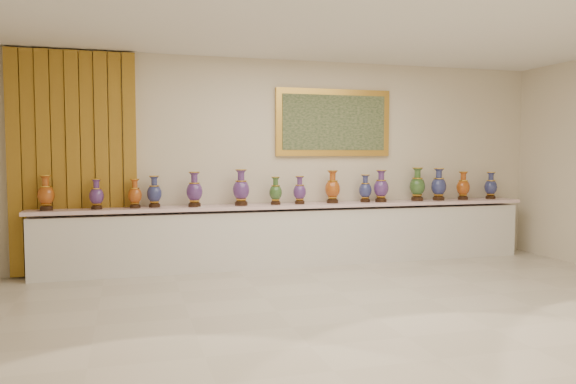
# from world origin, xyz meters

# --- Properties ---
(ground) EXTENTS (8.00, 8.00, 0.00)m
(ground) POSITION_xyz_m (0.00, 0.00, 0.00)
(ground) COLOR beige
(ground) RESTS_ON ground
(room) EXTENTS (8.00, 8.00, 8.00)m
(room) POSITION_xyz_m (-2.44, 2.44, 1.59)
(room) COLOR beige
(room) RESTS_ON ground
(counter) EXTENTS (7.28, 0.48, 0.90)m
(counter) POSITION_xyz_m (0.00, 2.27, 0.44)
(counter) COLOR white
(counter) RESTS_ON ground
(vase_0) EXTENTS (0.26, 0.26, 0.45)m
(vase_0) POSITION_xyz_m (-3.36, 2.22, 1.10)
(vase_0) COLOR black
(vase_0) RESTS_ON counter
(vase_1) EXTENTS (0.24, 0.24, 0.40)m
(vase_1) POSITION_xyz_m (-2.74, 2.22, 1.08)
(vase_1) COLOR black
(vase_1) RESTS_ON counter
(vase_2) EXTENTS (0.22, 0.22, 0.39)m
(vase_2) POSITION_xyz_m (-2.26, 2.24, 1.08)
(vase_2) COLOR black
(vase_2) RESTS_ON counter
(vase_3) EXTENTS (0.22, 0.22, 0.43)m
(vase_3) POSITION_xyz_m (-2.00, 2.29, 1.09)
(vase_3) COLOR black
(vase_3) RESTS_ON counter
(vase_4) EXTENTS (0.28, 0.28, 0.48)m
(vase_4) POSITION_xyz_m (-1.47, 2.21, 1.12)
(vase_4) COLOR black
(vase_4) RESTS_ON counter
(vase_5) EXTENTS (0.30, 0.30, 0.51)m
(vase_5) POSITION_xyz_m (-0.82, 2.22, 1.13)
(vase_5) COLOR black
(vase_5) RESTS_ON counter
(vase_6) EXTENTS (0.24, 0.24, 0.40)m
(vase_6) POSITION_xyz_m (-0.31, 2.24, 1.08)
(vase_6) COLOR black
(vase_6) RESTS_ON counter
(vase_7) EXTENTS (0.23, 0.23, 0.40)m
(vase_7) POSITION_xyz_m (0.05, 2.24, 1.08)
(vase_7) COLOR black
(vase_7) RESTS_ON counter
(vase_8) EXTENTS (0.29, 0.29, 0.48)m
(vase_8) POSITION_xyz_m (0.56, 2.25, 1.12)
(vase_8) COLOR black
(vase_8) RESTS_ON counter
(vase_9) EXTENTS (0.23, 0.23, 0.41)m
(vase_9) POSITION_xyz_m (1.09, 2.26, 1.09)
(vase_9) COLOR black
(vase_9) RESTS_ON counter
(vase_10) EXTENTS (0.25, 0.25, 0.48)m
(vase_10) POSITION_xyz_m (1.33, 2.22, 1.12)
(vase_10) COLOR black
(vase_10) RESTS_ON counter
(vase_11) EXTENTS (0.29, 0.29, 0.51)m
(vase_11) POSITION_xyz_m (1.97, 2.28, 1.13)
(vase_11) COLOR black
(vase_11) RESTS_ON counter
(vase_12) EXTENTS (0.28, 0.28, 0.50)m
(vase_12) POSITION_xyz_m (2.32, 2.25, 1.13)
(vase_12) COLOR black
(vase_12) RESTS_ON counter
(vase_13) EXTENTS (0.22, 0.22, 0.45)m
(vase_13) POSITION_xyz_m (2.76, 2.25, 1.10)
(vase_13) COLOR black
(vase_13) RESTS_ON counter
(vase_14) EXTENTS (0.26, 0.26, 0.43)m
(vase_14) POSITION_xyz_m (3.29, 2.28, 1.09)
(vase_14) COLOR black
(vase_14) RESTS_ON counter
(label_card) EXTENTS (0.10, 0.06, 0.00)m
(label_card) POSITION_xyz_m (-1.39, 2.13, 0.90)
(label_card) COLOR white
(label_card) RESTS_ON counter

